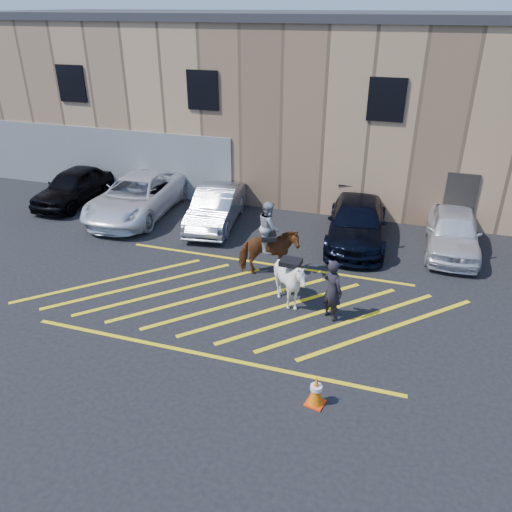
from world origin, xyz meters
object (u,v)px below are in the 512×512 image
(car_white_suv, at_px, (453,231))
(handler, at_px, (333,290))
(traffic_cone, at_px, (316,390))
(saddled_white, at_px, (290,281))
(car_white_pickup, at_px, (137,196))
(car_blue_suv, at_px, (357,222))
(car_silver_sedan, at_px, (216,207))
(mounted_bay, at_px, (269,246))
(car_black_suv, at_px, (74,186))

(car_white_suv, height_order, handler, handler)
(traffic_cone, bearing_deg, saddled_white, 112.47)
(saddled_white, distance_m, traffic_cone, 3.90)
(car_white_pickup, relative_size, car_blue_suv, 1.13)
(car_blue_suv, height_order, car_white_suv, car_white_suv)
(car_silver_sedan, height_order, mounted_bay, mounted_bay)
(car_blue_suv, bearing_deg, car_white_pickup, 175.82)
(car_silver_sedan, distance_m, car_white_suv, 8.53)
(car_black_suv, distance_m, car_white_suv, 15.12)
(handler, bearing_deg, car_black_suv, 12.70)
(saddled_white, relative_size, traffic_cone, 2.13)
(saddled_white, bearing_deg, car_white_suv, 49.16)
(car_silver_sedan, relative_size, mounted_bay, 1.78)
(car_silver_sedan, height_order, saddled_white, saddled_white)
(car_white_suv, bearing_deg, car_white_pickup, -178.43)
(car_white_suv, relative_size, traffic_cone, 5.76)
(car_black_suv, relative_size, traffic_cone, 5.87)
(handler, height_order, mounted_bay, mounted_bay)
(saddled_white, xyz_separation_m, traffic_cone, (1.48, -3.58, -0.42))
(car_blue_suv, bearing_deg, saddled_white, -108.61)
(car_silver_sedan, xyz_separation_m, traffic_cone, (5.59, -8.39, -0.34))
(car_blue_suv, bearing_deg, car_white_suv, -2.01)
(handler, height_order, saddled_white, handler)
(car_silver_sedan, bearing_deg, saddled_white, -56.95)
(car_white_pickup, relative_size, mounted_bay, 2.29)
(car_black_suv, relative_size, car_white_pickup, 0.77)
(car_blue_suv, bearing_deg, traffic_cone, -93.09)
(car_blue_suv, height_order, handler, handler)
(car_white_suv, distance_m, handler, 6.23)
(car_silver_sedan, relative_size, traffic_cone, 5.90)
(car_silver_sedan, distance_m, handler, 7.33)
(car_silver_sedan, bearing_deg, car_white_pickup, 172.54)
(car_silver_sedan, bearing_deg, car_blue_suv, -6.09)
(car_blue_suv, relative_size, car_white_suv, 1.17)
(car_white_suv, distance_m, saddled_white, 6.75)
(car_white_pickup, bearing_deg, car_black_suv, 170.39)
(handler, relative_size, mounted_bay, 0.72)
(car_black_suv, height_order, traffic_cone, car_black_suv)
(car_blue_suv, xyz_separation_m, car_white_suv, (3.23, 0.17, 0.00))
(car_black_suv, xyz_separation_m, car_white_pickup, (3.22, -0.38, 0.04))
(car_silver_sedan, bearing_deg, car_black_suv, 169.22)
(car_blue_suv, distance_m, traffic_cone, 8.53)
(car_black_suv, bearing_deg, car_silver_sedan, -3.18)
(car_blue_suv, relative_size, handler, 2.84)
(car_black_suv, bearing_deg, handler, -24.33)
(mounted_bay, height_order, traffic_cone, mounted_bay)
(car_white_pickup, xyz_separation_m, car_silver_sedan, (3.37, 0.00, -0.06))
(mounted_bay, xyz_separation_m, traffic_cone, (2.56, -5.16, -0.61))
(car_white_pickup, xyz_separation_m, car_blue_suv, (8.67, 0.13, -0.06))
(car_white_suv, height_order, traffic_cone, car_white_suv)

